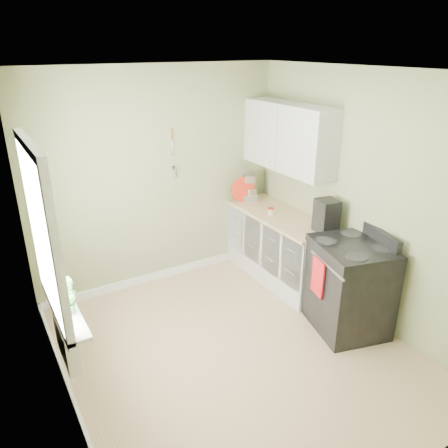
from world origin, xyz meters
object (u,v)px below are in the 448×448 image
stand_mixer (248,186)px  kettle (240,193)px  coffee_maker (326,217)px  stove (349,286)px

stand_mixer → kettle: bearing=-172.0°
stand_mixer → kettle: stand_mixer is taller
kettle → coffee_maker: 1.44m
stand_mixer → coffee_maker: stand_mixer is taller
stove → kettle: (-0.14, 1.96, 0.51)m
stand_mixer → kettle: (-0.14, -0.02, -0.07)m
stove → coffee_maker: coffee_maker is taller
stove → stand_mixer: (0.00, 1.98, 0.57)m
kettle → coffee_maker: (0.24, -1.42, 0.08)m
stove → coffee_maker: size_ratio=2.93×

